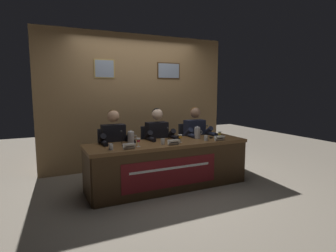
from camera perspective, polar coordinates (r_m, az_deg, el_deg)
The scene contains 23 objects.
ground_plane at distance 4.55m, azimuth -0.00°, elevation -12.26°, with size 12.00×12.00×0.00m, color gray.
wall_back_panelled at distance 5.57m, azimuth -6.28°, elevation 5.04°, with size 3.76×0.14×2.60m.
conference_table at distance 4.32m, azimuth 0.55°, elevation -6.61°, with size 2.56×0.75×0.73m.
chair_left at distance 4.68m, azimuth -11.40°, elevation -6.28°, with size 0.44×0.44×0.90m.
panelist_left at distance 4.43m, azimuth -10.85°, elevation -3.39°, with size 0.51×0.48×1.23m.
nameplate_left at distance 3.86m, azimuth -7.97°, elevation -4.14°, with size 0.17×0.06×0.08m.
juice_glass_left at distance 4.00m, azimuth -6.09°, elevation -3.03°, with size 0.06×0.06×0.12m.
water_cup_left at distance 3.86m, azimuth -11.64°, elevation -4.28°, with size 0.06×0.06×0.08m.
microphone_left at distance 4.10m, azimuth -9.22°, elevation -2.99°, with size 0.06×0.17×0.22m.
chair_center at distance 4.92m, azimuth -2.85°, elevation -5.47°, with size 0.44×0.44×0.90m.
panelist_center at distance 4.68m, azimuth -1.91°, elevation -2.68°, with size 0.51×0.48×1.23m.
nameplate_center at distance 4.12m, azimuth 1.21°, elevation -3.35°, with size 0.19×0.06×0.08m.
juice_glass_center at distance 4.30m, azimuth 2.54°, elevation -2.25°, with size 0.06×0.06×0.12m.
water_cup_center at distance 4.16m, azimuth -1.10°, elevation -3.27°, with size 0.06×0.06×0.08m.
microphone_center at distance 4.38m, azimuth 0.46°, elevation -2.21°, with size 0.06×0.17×0.22m.
chair_right at distance 5.25m, azimuth 4.76°, elevation -4.65°, with size 0.44×0.44×0.90m.
panelist_right at distance 5.03m, azimuth 5.95°, elevation -2.00°, with size 0.51×0.48×1.23m.
nameplate_right at distance 4.53m, azimuth 10.57°, elevation -2.46°, with size 0.18×0.06×0.08m.
juice_glass_right at distance 4.66m, azimuth 10.58°, elevation -1.61°, with size 0.06×0.06×0.12m.
water_cup_right at distance 4.49m, azimuth 7.81°, elevation -2.53°, with size 0.06×0.06×0.08m.
microphone_right at distance 4.75m, azimuth 8.59°, elevation -1.54°, with size 0.06×0.17×0.22m.
water_pitcher_left_side at distance 4.22m, azimuth -7.61°, elevation -2.38°, with size 0.15×0.10×0.21m.
water_pitcher_right_side at distance 4.67m, azimuth 6.06°, elevation -1.39°, with size 0.15×0.10×0.21m.
Camera 1 is at (-1.87, -3.85, 1.54)m, focal length 29.67 mm.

